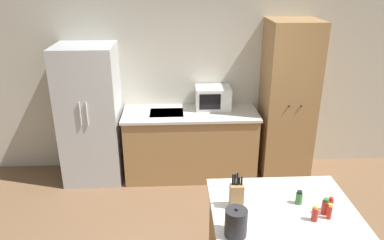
% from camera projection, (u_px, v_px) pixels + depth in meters
% --- Properties ---
extents(wall_back, '(7.20, 0.06, 2.60)m').
position_uv_depth(wall_back, '(206.00, 78.00, 5.16)').
color(wall_back, beige).
rests_on(wall_back, ground_plane).
extents(refrigerator, '(0.75, 0.68, 1.83)m').
position_uv_depth(refrigerator, '(91.00, 115.00, 4.91)').
color(refrigerator, '#B7BABC').
rests_on(refrigerator, ground_plane).
extents(back_counter, '(1.79, 0.69, 0.93)m').
position_uv_depth(back_counter, '(190.00, 144.00, 5.14)').
color(back_counter, '#9E7547').
rests_on(back_counter, ground_plane).
extents(pantry_cabinet, '(0.65, 0.64, 2.12)m').
position_uv_depth(pantry_cabinet, '(288.00, 101.00, 4.99)').
color(pantry_cabinet, '#9E7547').
rests_on(pantry_cabinet, ground_plane).
extents(microwave, '(0.46, 0.34, 0.30)m').
position_uv_depth(microwave, '(213.00, 98.00, 5.05)').
color(microwave, white).
rests_on(microwave, back_counter).
extents(knife_block, '(0.11, 0.08, 0.31)m').
position_uv_depth(knife_block, '(236.00, 195.00, 3.01)').
color(knife_block, '#9E7547').
rests_on(knife_block, kitchen_island).
extents(spice_bottle_tall_dark, '(0.04, 0.04, 0.13)m').
position_uv_depth(spice_bottle_tall_dark, '(330.00, 212.00, 2.88)').
color(spice_bottle_tall_dark, '#B2281E').
rests_on(spice_bottle_tall_dark, kitchen_island).
extents(spice_bottle_short_red, '(0.05, 0.05, 0.13)m').
position_uv_depth(spice_bottle_short_red, '(315.00, 214.00, 2.86)').
color(spice_bottle_short_red, '#B2281E').
rests_on(spice_bottle_short_red, kitchen_island).
extents(spice_bottle_amber_oil, '(0.05, 0.05, 0.12)m').
position_uv_depth(spice_bottle_amber_oil, '(330.00, 204.00, 2.98)').
color(spice_bottle_amber_oil, '#B2281E').
rests_on(spice_bottle_amber_oil, kitchen_island).
extents(spice_bottle_green_herb, '(0.06, 0.06, 0.12)m').
position_uv_depth(spice_bottle_green_herb, '(299.00, 198.00, 3.07)').
color(spice_bottle_green_herb, '#337033').
rests_on(spice_bottle_green_herb, kitchen_island).
extents(spice_bottle_pale_salt, '(0.06, 0.06, 0.14)m').
position_uv_depth(spice_bottle_pale_salt, '(325.00, 207.00, 2.94)').
color(spice_bottle_pale_salt, '#B2281E').
rests_on(spice_bottle_pale_salt, kitchen_island).
extents(kettle, '(0.16, 0.16, 0.24)m').
position_uv_depth(kettle, '(236.00, 223.00, 2.69)').
color(kettle, '#232326').
rests_on(kettle, kitchen_island).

